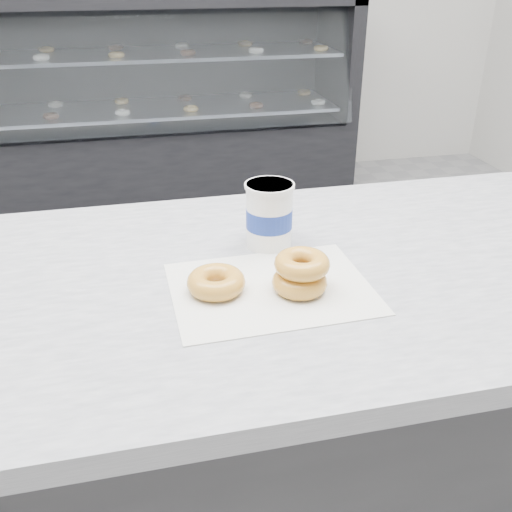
{
  "coord_description": "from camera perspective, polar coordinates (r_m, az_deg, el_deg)",
  "views": [
    {
      "loc": [
        -0.18,
        -1.48,
        1.41
      ],
      "look_at": [
        0.01,
        -0.63,
        0.95
      ],
      "focal_mm": 40.0,
      "sensor_mm": 36.0,
      "label": 1
    }
  ],
  "objects": [
    {
      "name": "ground",
      "position": [
        2.05,
        -4.42,
        -15.72
      ],
      "size": [
        5.0,
        5.0,
        0.0
      ],
      "primitive_type": "plane",
      "color": "#949497",
      "rests_on": "ground"
    },
    {
      "name": "counter",
      "position": [
        1.31,
        -0.86,
        -18.99
      ],
      "size": [
        3.06,
        0.76,
        0.9
      ],
      "color": "#333335",
      "rests_on": "ground"
    },
    {
      "name": "display_case",
      "position": [
        3.72,
        -9.91,
        13.03
      ],
      "size": [
        2.4,
        0.74,
        1.25
      ],
      "color": "black",
      "rests_on": "ground"
    },
    {
      "name": "wax_paper",
      "position": [
        0.98,
        1.51,
        -3.23
      ],
      "size": [
        0.35,
        0.27,
        0.0
      ],
      "primitive_type": "cube",
      "rotation": [
        0.0,
        0.0,
        0.03
      ],
      "color": "silver",
      "rests_on": "counter"
    },
    {
      "name": "donut_single",
      "position": [
        0.97,
        -4.01,
        -2.6
      ],
      "size": [
        0.1,
        0.1,
        0.03
      ],
      "primitive_type": "torus",
      "rotation": [
        0.0,
        0.0,
        0.02
      ],
      "color": "gold",
      "rests_on": "wax_paper"
    },
    {
      "name": "donut_stack",
      "position": [
        0.96,
        4.5,
        -1.69
      ],
      "size": [
        0.13,
        0.13,
        0.07
      ],
      "color": "gold",
      "rests_on": "wax_paper"
    },
    {
      "name": "coffee_cup",
      "position": [
        1.11,
        1.33,
        4.19
      ],
      "size": [
        0.1,
        0.1,
        0.13
      ],
      "rotation": [
        0.0,
        0.0,
        0.01
      ],
      "color": "white",
      "rests_on": "counter"
    }
  ]
}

